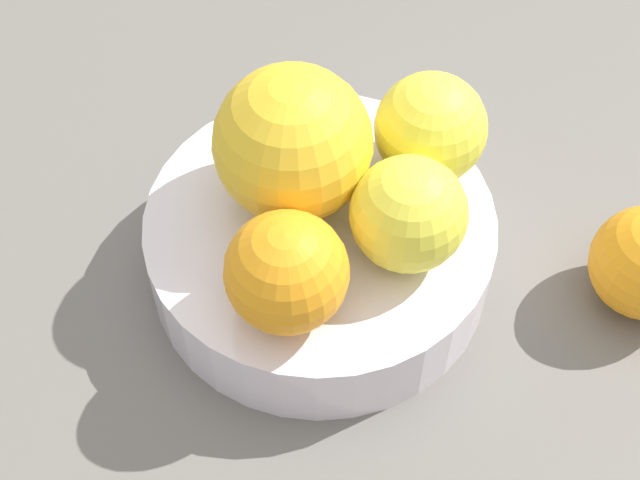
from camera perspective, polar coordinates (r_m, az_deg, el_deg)
The scene contains 6 objects.
ground_plane at distance 56.36cm, azimuth 0.00°, elevation -2.29°, with size 110.00×110.00×2.00cm, color #66605B.
fruit_bowl at distance 53.69cm, azimuth 0.00°, elevation -0.37°, with size 19.23×19.23×4.72cm.
orange_in_bowl_0 at distance 49.57cm, azimuth -1.64°, elevation 5.76°, with size 8.39×8.39×8.39cm, color yellow.
orange_in_bowl_1 at distance 46.01cm, azimuth -2.01°, elevation -1.93°, with size 6.15×6.15×6.15cm, color orange.
orange_in_bowl_2 at distance 52.12cm, azimuth 6.60°, elevation 6.62°, with size 6.15×6.15×6.15cm, color yellow.
orange_in_bowl_3 at distance 48.55cm, azimuth 5.46°, elevation 1.90°, with size 6.06×6.06×6.06cm, color yellow.
Camera 1 is at (-12.46, 28.63, 45.92)cm, focal length 53.73 mm.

